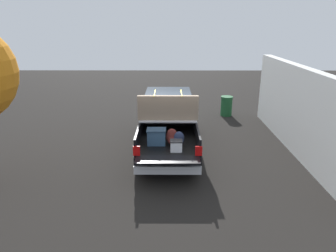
% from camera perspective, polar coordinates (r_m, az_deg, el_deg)
% --- Properties ---
extents(ground_plane, '(40.00, 40.00, 0.00)m').
position_cam_1_polar(ground_plane, '(11.67, 0.02, -4.20)').
color(ground_plane, black).
extents(pickup_truck, '(6.05, 2.06, 2.23)m').
position_cam_1_polar(pickup_truck, '(11.68, 0.02, 0.93)').
color(pickup_truck, black).
rests_on(pickup_truck, ground_plane).
extents(building_facade, '(9.06, 0.36, 3.04)m').
position_cam_1_polar(building_facade, '(11.86, 23.09, 2.42)').
color(building_facade, white).
rests_on(building_facade, ground_plane).
extents(trash_can, '(0.60, 0.60, 0.98)m').
position_cam_1_polar(trash_can, '(15.98, 10.62, 3.62)').
color(trash_can, '#1E592D').
rests_on(trash_can, ground_plane).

